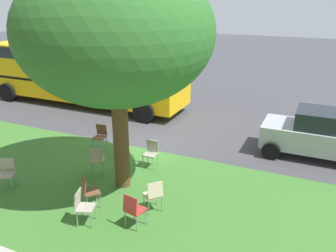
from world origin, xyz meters
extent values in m
plane|color=#424247|center=(0.00, 0.00, 0.00)|extent=(80.00, 80.00, 0.00)
cube|color=#3D752D|center=(0.00, 3.20, 0.00)|extent=(48.00, 6.00, 0.01)
cylinder|color=brown|center=(-0.93, 2.74, 1.56)|extent=(0.44, 0.44, 3.12)
ellipsoid|color=#2D6B28|center=(-0.93, 2.74, 4.33)|extent=(5.03, 5.03, 3.72)
cube|color=#ADA393|center=(0.21, 2.38, 0.44)|extent=(0.57, 0.56, 0.04)
cube|color=#ADA393|center=(0.11, 2.53, 0.68)|extent=(0.38, 0.29, 0.40)
cylinder|color=gray|center=(0.15, 2.14, 0.21)|extent=(0.02, 0.02, 0.42)
cylinder|color=gray|center=(0.45, 2.34, 0.21)|extent=(0.02, 0.02, 0.42)
cylinder|color=gray|center=(-0.04, 2.43, 0.21)|extent=(0.02, 0.02, 0.42)
cylinder|color=gray|center=(0.26, 2.62, 0.21)|extent=(0.02, 0.02, 0.42)
cube|color=brown|center=(-0.79, 4.05, 0.44)|extent=(0.58, 0.58, 0.04)
cube|color=brown|center=(-0.68, 4.19, 0.68)|extent=(0.36, 0.32, 0.40)
cylinder|color=gray|center=(-1.04, 4.04, 0.21)|extent=(0.02, 0.02, 0.42)
cylinder|color=gray|center=(-0.76, 3.81, 0.21)|extent=(0.02, 0.02, 0.42)
cylinder|color=gray|center=(-0.82, 4.30, 0.21)|extent=(0.02, 0.02, 0.42)
cylinder|color=gray|center=(-0.54, 4.07, 0.21)|extent=(0.02, 0.02, 0.42)
cube|color=#ADA393|center=(1.95, 4.31, 0.44)|extent=(0.56, 0.55, 0.04)
cube|color=#ADA393|center=(2.03, 4.15, 0.68)|extent=(0.39, 0.26, 0.40)
cylinder|color=gray|center=(1.71, 4.37, 0.21)|extent=(0.02, 0.02, 0.42)
cylinder|color=gray|center=(2.19, 4.24, 0.21)|extent=(0.02, 0.02, 0.42)
cylinder|color=gray|center=(1.87, 4.07, 0.21)|extent=(0.02, 0.02, 0.42)
cube|color=#B7332D|center=(-2.24, 4.30, 0.44)|extent=(0.49, 0.47, 0.04)
cube|color=#B7332D|center=(-2.21, 4.48, 0.68)|extent=(0.41, 0.16, 0.40)
cylinder|color=gray|center=(-2.45, 4.17, 0.21)|extent=(0.02, 0.02, 0.42)
cylinder|color=gray|center=(-2.09, 4.10, 0.21)|extent=(0.02, 0.02, 0.42)
cylinder|color=gray|center=(-2.39, 4.50, 0.21)|extent=(0.02, 0.02, 0.42)
cylinder|color=gray|center=(-2.03, 4.44, 0.21)|extent=(0.02, 0.02, 0.42)
cube|color=#ADA393|center=(-1.14, 1.40, 0.44)|extent=(0.43, 0.41, 0.04)
cube|color=#ADA393|center=(-1.14, 1.22, 0.68)|extent=(0.40, 0.09, 0.40)
cylinder|color=gray|center=(-0.96, 1.57, 0.21)|extent=(0.02, 0.02, 0.42)
cylinder|color=gray|center=(-1.32, 1.56, 0.21)|extent=(0.02, 0.02, 0.42)
cylinder|color=gray|center=(-0.96, 1.23, 0.21)|extent=(0.02, 0.02, 0.42)
cylinder|color=gray|center=(-1.32, 1.22, 0.21)|extent=(0.02, 0.02, 0.42)
cube|color=#ADA393|center=(-1.11, 4.72, 0.44)|extent=(0.51, 0.53, 0.04)
cube|color=#ADA393|center=(-0.94, 4.78, 0.68)|extent=(0.21, 0.41, 0.40)
cylinder|color=gray|center=(-1.33, 4.84, 0.21)|extent=(0.02, 0.02, 0.42)
cylinder|color=gray|center=(-1.22, 4.50, 0.21)|extent=(0.02, 0.02, 0.42)
cylinder|color=gray|center=(-1.01, 4.95, 0.21)|extent=(0.02, 0.02, 0.42)
cylinder|color=gray|center=(-0.89, 4.61, 0.21)|extent=(0.02, 0.02, 0.42)
cube|color=beige|center=(0.18, 1.05, 0.44)|extent=(0.57, 0.56, 0.04)
cube|color=beige|center=(0.08, 0.89, 0.68)|extent=(0.38, 0.28, 0.40)
cylinder|color=gray|center=(0.42, 1.10, 0.21)|extent=(0.02, 0.02, 0.42)
cylinder|color=gray|center=(0.11, 1.29, 0.21)|extent=(0.02, 0.02, 0.42)
cylinder|color=gray|center=(0.24, 0.81, 0.21)|extent=(0.02, 0.02, 0.42)
cylinder|color=gray|center=(-0.07, 1.00, 0.21)|extent=(0.02, 0.02, 0.42)
cube|color=beige|center=(-2.32, 3.55, 0.44)|extent=(0.58, 0.58, 0.04)
cube|color=beige|center=(-2.45, 3.66, 0.68)|extent=(0.33, 0.36, 0.40)
cylinder|color=gray|center=(-2.31, 3.30, 0.21)|extent=(0.02, 0.02, 0.42)
cylinder|color=gray|center=(-2.07, 3.57, 0.21)|extent=(0.02, 0.02, 0.42)
cylinder|color=gray|center=(-2.56, 3.52, 0.21)|extent=(0.02, 0.02, 0.42)
cylinder|color=gray|center=(-2.32, 3.79, 0.21)|extent=(0.02, 0.02, 0.42)
cube|color=brown|center=(1.17, 0.87, 0.44)|extent=(0.47, 0.45, 0.04)
cube|color=brown|center=(1.19, 0.69, 0.68)|extent=(0.41, 0.13, 0.40)
cylinder|color=gray|center=(1.32, 1.06, 0.21)|extent=(0.02, 0.02, 0.42)
cylinder|color=gray|center=(0.97, 1.01, 0.21)|extent=(0.02, 0.02, 0.42)
cylinder|color=gray|center=(1.37, 0.72, 0.21)|extent=(0.02, 0.02, 0.42)
cylinder|color=gray|center=(1.01, 0.68, 0.21)|extent=(0.02, 0.02, 0.42)
cube|color=#ADB2B7|center=(-5.97, -1.67, 0.68)|extent=(3.70, 1.64, 0.76)
cube|color=#1E232B|center=(-6.12, -1.67, 1.33)|extent=(1.90, 1.44, 0.64)
cylinder|color=black|center=(-4.57, -0.80, 0.30)|extent=(0.60, 0.18, 0.60)
cylinder|color=black|center=(-4.57, -2.54, 0.30)|extent=(0.60, 0.18, 0.60)
cube|color=yellow|center=(5.05, -3.52, 1.63)|extent=(10.40, 2.44, 2.50)
cube|color=black|center=(5.05, -3.52, 1.28)|extent=(10.30, 2.46, 0.12)
cube|color=black|center=(5.05, -3.52, 2.53)|extent=(10.30, 2.46, 0.56)
cylinder|color=black|center=(9.05, -2.26, 0.48)|extent=(0.96, 0.28, 0.96)
cylinder|color=black|center=(9.05, -4.78, 0.48)|extent=(0.96, 0.28, 0.96)
cylinder|color=black|center=(1.05, -2.26, 0.48)|extent=(0.96, 0.28, 0.96)
cylinder|color=black|center=(1.05, -4.78, 0.48)|extent=(0.96, 0.28, 0.96)
camera|label=1|loc=(-5.92, 10.50, 5.21)|focal=37.83mm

